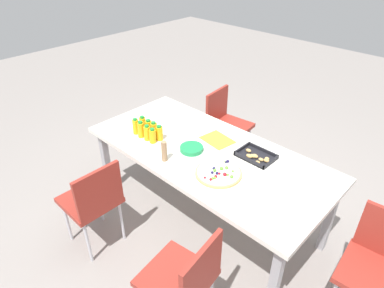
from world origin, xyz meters
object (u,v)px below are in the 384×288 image
plate_stack (192,149)px  chair_end (379,263)px  chair_near_right (185,278)px  juice_bottle_3 (153,136)px  napkin_stack (257,193)px  juice_bottle_6 (154,130)px  juice_bottle_1 (141,130)px  chair_far_left (225,121)px  juice_bottle_4 (143,124)px  fruit_pizza (219,173)px  paper_folder (217,140)px  party_table (207,157)px  juice_bottle_2 (147,133)px  juice_bottle_5 (149,127)px  snack_tray (256,156)px  chair_near_left (94,199)px  cardboard_tube (164,151)px  juice_bottle_7 (159,133)px  juice_bottle_0 (136,126)px

plate_stack → chair_end: bearing=5.9°
chair_near_right → chair_end: same height
juice_bottle_3 → napkin_stack: (1.02, 0.06, -0.05)m
juice_bottle_6 → chair_near_right: bearing=-33.1°
juice_bottle_1 → chair_far_left: bearing=85.4°
chair_end → juice_bottle_4: size_ratio=6.05×
juice_bottle_1 → fruit_pizza: bearing=3.9°
napkin_stack → paper_folder: bearing=151.8°
party_table → juice_bottle_2: bearing=-155.0°
juice_bottle_2 → paper_folder: (0.44, 0.41, -0.06)m
juice_bottle_5 → napkin_stack: juice_bottle_5 is taller
juice_bottle_2 → plate_stack: size_ratio=0.74×
party_table → paper_folder: 0.20m
snack_tray → chair_end: bearing=-6.8°
chair_near_left → chair_end: (1.81, 0.92, 0.00)m
chair_end → cardboard_tube: size_ratio=4.85×
juice_bottle_3 → napkin_stack: juice_bottle_3 is taller
party_table → paper_folder: size_ratio=7.93×
juice_bottle_2 → juice_bottle_4: 0.17m
chair_end → juice_bottle_7: (-1.80, -0.22, 0.30)m
chair_near_left → juice_bottle_1: juice_bottle_1 is taller
napkin_stack → juice_bottle_3: bearing=-176.7°
plate_stack → napkin_stack: 0.70m
napkin_stack → cardboard_tube: 0.78m
snack_tray → juice_bottle_2: bearing=-153.1°
chair_near_right → snack_tray: size_ratio=2.87×
chair_far_left → juice_bottle_3: bearing=-2.9°
plate_stack → juice_bottle_0: bearing=-165.2°
juice_bottle_6 → paper_folder: juice_bottle_6 is taller
chair_near_left → juice_bottle_3: (-0.00, 0.63, 0.30)m
juice_bottle_5 → fruit_pizza: (0.83, -0.03, -0.05)m
juice_bottle_2 → juice_bottle_5: bearing=134.1°
chair_far_left → juice_bottle_7: bearing=-2.2°
party_table → chair_near_right: 1.05m
chair_near_left → juice_bottle_7: size_ratio=6.05×
chair_near_right → chair_far_left: 2.00m
party_table → juice_bottle_0: (-0.64, -0.23, 0.13)m
napkin_stack → paper_folder: size_ratio=0.58×
plate_stack → juice_bottle_2: bearing=-160.1°
fruit_pizza → snack_tray: size_ratio=1.20×
chair_far_left → juice_bottle_7: (0.07, -0.99, 0.30)m
chair_near_left → cardboard_tube: (0.27, 0.52, 0.32)m
napkin_stack → juice_bottle_5: bearing=179.2°
plate_stack → juice_bottle_7: bearing=-167.6°
party_table → juice_bottle_0: size_ratio=13.95×
party_table → napkin_stack: (0.60, -0.16, 0.07)m
juice_bottle_4 → juice_bottle_5: (0.08, 0.00, -0.00)m
snack_tray → juice_bottle_6: bearing=-157.6°
juice_bottle_7 → juice_bottle_5: bearing=177.1°
juice_bottle_0 → juice_bottle_5: size_ratio=1.12×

